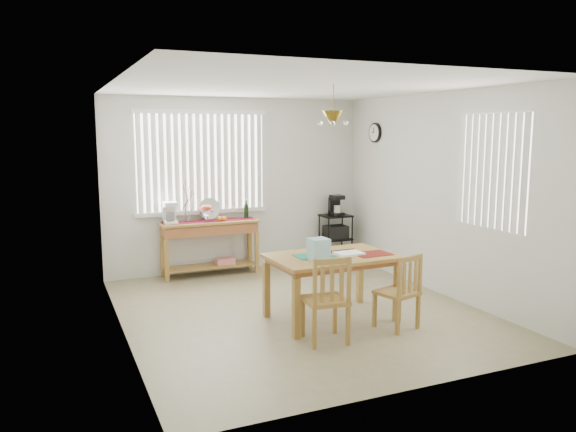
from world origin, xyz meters
name	(u,v)px	position (x,y,z in m)	size (l,w,h in m)	color
ground	(299,311)	(0.00, 0.00, -0.01)	(4.00, 4.50, 0.01)	gray
room_shell	(299,168)	(0.00, 0.02, 1.69)	(4.20, 4.70, 2.70)	silver
sideboard	(210,235)	(-0.50, 2.03, 0.60)	(1.43, 0.40, 0.80)	#A57C38
sideboard_items	(193,213)	(-0.74, 2.04, 0.93)	(1.36, 0.34, 0.62)	maroon
wire_cart	(336,234)	(1.56, 2.00, 0.47)	(0.46, 0.37, 0.78)	black
cart_items	(336,206)	(1.56, 2.01, 0.93)	(0.18, 0.22, 0.32)	black
dining_table	(331,263)	(0.21, -0.42, 0.65)	(1.40, 0.93, 0.74)	#A57C38
table_items	(326,251)	(0.08, -0.54, 0.82)	(1.07, 0.48, 0.24)	#157967
chair_left	(327,300)	(-0.16, -1.03, 0.44)	(0.46, 0.46, 0.89)	#A57C38
chair_right	(399,292)	(0.73, -0.99, 0.40)	(0.46, 0.46, 0.82)	#A57C38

